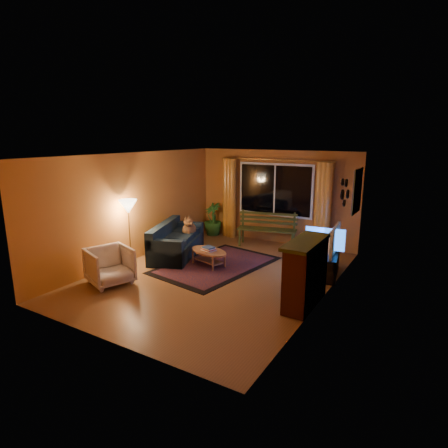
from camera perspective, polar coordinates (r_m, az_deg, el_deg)
The scene contains 22 objects.
floor at distance 7.97m, azimuth -1.12°, elevation -7.86°, with size 4.50×6.00×0.02m, color brown.
ceiling at distance 7.44m, azimuth -1.21°, elevation 10.54°, with size 4.50×6.00×0.02m, color white.
wall_back at distance 10.24m, azimuth 7.84°, elevation 4.11°, with size 4.50×0.02×2.50m, color #C27331.
wall_left at distance 8.99m, azimuth -13.48°, elevation 2.58°, with size 0.02×6.00×2.50m, color #C27331.
wall_right at distance 6.72m, azimuth 15.41°, elevation -1.15°, with size 0.02×6.00×2.50m, color #C27331.
window at distance 10.15m, azimuth 7.73°, elevation 5.18°, with size 2.00×0.02×1.30m, color black.
curtain_rod at distance 10.03m, azimuth 7.77°, elevation 9.67°, with size 0.03×0.03×3.20m, color #BF8C3F.
curtain_left at distance 10.74m, azimuth 0.90°, elevation 3.97°, with size 0.36×0.36×2.24m, color orange.
curtain_right at distance 9.70m, azimuth 14.86°, elevation 2.49°, with size 0.36×0.36×2.24m, color orange.
bench at distance 9.96m, azimuth 6.51°, elevation -2.12°, with size 1.53×0.45×0.46m, color #323812.
potted_plant at distance 11.01m, azimuth -1.73°, elevation 0.77°, with size 0.53×0.53×0.95m, color #235B1E.
sofa at distance 9.18m, azimuth -7.17°, elevation -2.40°, with size 0.85×1.97×0.80m, color #152230.
dog at distance 9.43m, azimuth -5.32°, elevation -0.41°, with size 0.33×0.45×0.49m, color brown, non-canonical shape.
armchair at distance 7.74m, azimuth -17.03°, elevation -5.87°, with size 0.79×0.74×0.81m, color beige.
floor_lamp at distance 8.60m, azimuth -14.18°, elevation -1.34°, with size 0.25×0.25×1.51m, color #BF8C3F.
rug at distance 8.54m, azimuth -1.17°, elevation -6.26°, with size 1.77×2.80×0.02m, color maroon.
coffee_table at distance 8.47m, azimuth -2.34°, elevation -5.20°, with size 1.00×1.00×0.36m, color #A96A43.
tv_console at distance 8.20m, azimuth 15.57°, elevation -5.88°, with size 0.39×1.16×0.48m, color black.
television at distance 8.04m, azimuth 15.81°, elevation -2.28°, with size 1.02×0.13×0.58m, color black.
fireplace at distance 6.62m, azimuth 12.31°, elevation -7.56°, with size 0.40×1.20×1.10m, color maroon.
mirror_cluster at distance 7.86m, azimuth 17.91°, elevation 4.85°, with size 0.06×0.60×0.56m, color black, non-canonical shape.
painting at distance 9.00m, azimuth 19.61°, elevation 4.76°, with size 0.04×0.76×0.96m, color #C85616.
Camera 1 is at (3.95, -6.29, 2.88)m, focal length 30.00 mm.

